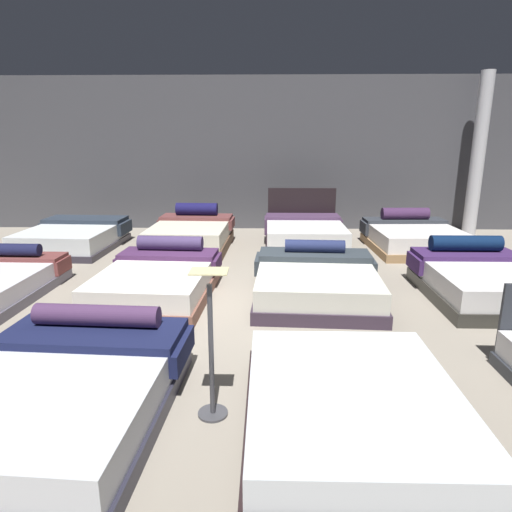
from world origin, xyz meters
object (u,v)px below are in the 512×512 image
object	(u,v)px
bed_6	(316,282)
bed_7	(482,281)
bed_5	(157,281)
bed_11	(414,237)
bed_1	(63,392)
support_pillar	(478,156)
bed_8	(74,237)
bed_9	(191,235)
price_sign	(211,361)
bed_2	(352,408)
bed_10	(305,235)

from	to	relation	value
bed_6	bed_7	world-z (taller)	bed_7
bed_5	bed_11	bearing A→B (deg)	35.78
bed_1	support_pillar	size ratio (longest dim) A/B	0.62
bed_7	bed_11	bearing A→B (deg)	91.24
bed_8	bed_11	world-z (taller)	bed_11
bed_9	price_sign	distance (m)	5.59
bed_8	bed_11	bearing A→B (deg)	3.07
bed_9	bed_1	bearing A→B (deg)	-88.71
price_sign	support_pillar	xyz separation A→B (m)	(5.03, 6.95, 1.28)
bed_1	price_sign	bearing A→B (deg)	6.57
bed_1	bed_7	world-z (taller)	bed_7
bed_2	bed_11	world-z (taller)	bed_11
bed_2	bed_11	distance (m)	6.08
support_pillar	bed_10	bearing A→B (deg)	-159.30
bed_2	price_sign	size ratio (longest dim) A/B	1.64
bed_5	bed_7	size ratio (longest dim) A/B	1.08
bed_5	bed_1	bearing A→B (deg)	-88.54
support_pillar	bed_9	bearing A→B (deg)	-166.46
bed_2	support_pillar	size ratio (longest dim) A/B	0.56
bed_1	bed_6	xyz separation A→B (m)	(2.26, 2.75, 0.01)
bed_2	support_pillar	world-z (taller)	support_pillar
bed_5	bed_6	size ratio (longest dim) A/B	1.05
bed_5	price_sign	xyz separation A→B (m)	(1.08, -2.68, 0.24)
bed_10	bed_11	size ratio (longest dim) A/B	1.01
bed_7	bed_5	bearing A→B (deg)	-179.17
bed_9	bed_10	xyz separation A→B (m)	(2.24, 0.01, 0.01)
bed_10	bed_7	bearing A→B (deg)	-51.11
price_sign	bed_11	bearing A→B (deg)	58.93
bed_7	bed_6	bearing A→B (deg)	-178.40
bed_1	bed_10	world-z (taller)	bed_10
bed_5	bed_8	bearing A→B (deg)	133.53
bed_2	bed_11	bearing A→B (deg)	68.51
bed_7	bed_2	bearing A→B (deg)	-128.47
bed_6	support_pillar	xyz separation A→B (m)	(3.93, 4.26, 1.52)
bed_5	bed_11	xyz separation A→B (m)	(4.39, 2.81, 0.01)
bed_11	price_sign	size ratio (longest dim) A/B	1.64
bed_6	price_sign	world-z (taller)	price_sign
bed_5	bed_6	xyz separation A→B (m)	(2.18, 0.00, 0.00)
bed_9	bed_8	bearing A→B (deg)	-176.17
bed_1	price_sign	xyz separation A→B (m)	(1.16, 0.07, 0.25)
bed_2	price_sign	xyz separation A→B (m)	(-1.07, 0.16, 0.29)
bed_2	bed_10	world-z (taller)	bed_10
bed_2	bed_9	distance (m)	6.03
bed_1	bed_5	size ratio (longest dim) A/B	1.03
bed_1	bed_6	world-z (taller)	bed_6
bed_6	bed_8	bearing A→B (deg)	151.70
bed_5	support_pillar	distance (m)	7.60
bed_1	support_pillar	bearing A→B (deg)	51.78
bed_2	bed_9	world-z (taller)	bed_9
price_sign	support_pillar	size ratio (longest dim) A/B	0.34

